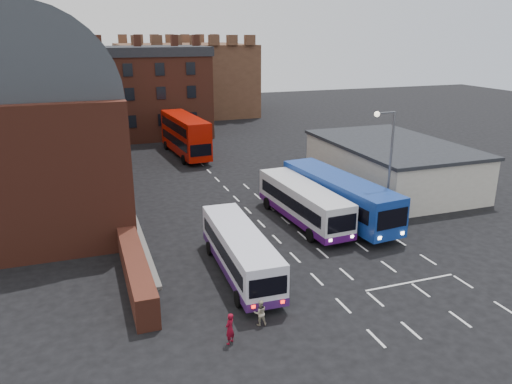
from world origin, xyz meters
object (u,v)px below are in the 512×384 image
object	(u,v)px
bus_white_inbound	(303,201)
bus_red_double	(185,135)
pedestrian_red	(230,329)
bus_white_outbound	(240,249)
bus_blue	(338,195)
street_lamp	(387,159)
pedestrian_beige	(260,313)

from	to	relation	value
bus_white_inbound	bus_red_double	world-z (taller)	bus_red_double
bus_white_inbound	pedestrian_red	distance (m)	16.44
bus_white_outbound	bus_red_double	world-z (taller)	bus_red_double
bus_blue	pedestrian_red	world-z (taller)	bus_blue
bus_red_double	pedestrian_red	xyz separation A→B (m)	(-5.90, -37.60, -1.72)
street_lamp	bus_blue	bearing A→B (deg)	129.70
bus_white_outbound	pedestrian_beige	world-z (taller)	bus_white_outbound
bus_white_inbound	street_lamp	xyz separation A→B (m)	(5.20, -2.95, 3.57)
bus_white_outbound	bus_blue	distance (m)	11.93
street_lamp	bus_white_inbound	bearing A→B (deg)	150.40
bus_red_double	street_lamp	world-z (taller)	street_lamp
bus_white_inbound	pedestrian_beige	size ratio (longest dim) A/B	8.12
bus_white_outbound	bus_blue	world-z (taller)	bus_blue
pedestrian_beige	bus_white_outbound	bearing A→B (deg)	-91.49
bus_blue	bus_red_double	size ratio (longest dim) A/B	1.07
bus_red_double	pedestrian_beige	size ratio (longest dim) A/B	8.79
bus_white_outbound	bus_blue	xyz separation A→B (m)	(10.09, 6.36, 0.38)
bus_blue	street_lamp	size ratio (longest dim) A/B	1.45
pedestrian_beige	bus_white_inbound	bearing A→B (deg)	-116.92
bus_red_double	pedestrian_red	world-z (taller)	bus_red_double
bus_white_outbound	bus_blue	size ratio (longest dim) A/B	0.80
bus_red_double	pedestrian_beige	world-z (taller)	bus_red_double
bus_white_outbound	street_lamp	bearing A→B (deg)	17.98
bus_blue	pedestrian_red	xyz separation A→B (m)	(-12.73, -12.95, -1.23)
bus_white_outbound	bus_white_inbound	bearing A→B (deg)	44.16
bus_white_outbound	pedestrian_red	size ratio (longest dim) A/B	6.51
bus_white_outbound	bus_blue	bearing A→B (deg)	34.01
street_lamp	pedestrian_red	world-z (taller)	street_lamp
street_lamp	pedestrian_beige	size ratio (longest dim) A/B	6.48
bus_white_outbound	bus_white_inbound	world-z (taller)	bus_white_inbound
street_lamp	pedestrian_beige	xyz separation A→B (m)	(-13.14, -9.19, -4.65)
pedestrian_red	pedestrian_beige	distance (m)	2.13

